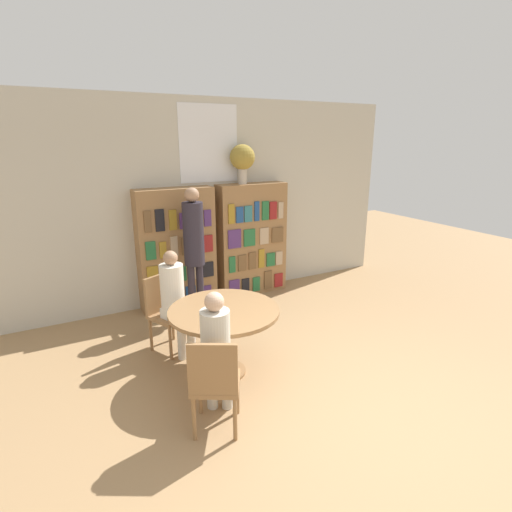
# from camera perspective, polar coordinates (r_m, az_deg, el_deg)

# --- Properties ---
(ground_plane) EXTENTS (16.00, 16.00, 0.00)m
(ground_plane) POSITION_cam_1_polar(r_m,az_deg,el_deg) (3.99, 14.30, -21.54)
(ground_plane) COLOR #9E7A51
(wall_back) EXTENTS (6.40, 0.07, 3.00)m
(wall_back) POSITION_cam_1_polar(r_m,az_deg,el_deg) (6.15, -6.61, 7.76)
(wall_back) COLOR beige
(wall_back) RESTS_ON ground_plane
(bookshelf_left) EXTENTS (1.11, 0.34, 1.76)m
(bookshelf_left) POSITION_cam_1_polar(r_m,az_deg,el_deg) (5.90, -11.25, 0.94)
(bookshelf_left) COLOR olive
(bookshelf_left) RESTS_ON ground_plane
(bookshelf_right) EXTENTS (1.11, 0.34, 1.76)m
(bookshelf_right) POSITION_cam_1_polar(r_m,az_deg,el_deg) (6.35, -0.61, 2.37)
(bookshelf_right) COLOR olive
(bookshelf_right) RESTS_ON ground_plane
(flower_vase) EXTENTS (0.37, 0.37, 0.58)m
(flower_vase) POSITION_cam_1_polar(r_m,az_deg,el_deg) (6.10, -1.96, 13.74)
(flower_vase) COLOR #B7AD9E
(flower_vase) RESTS_ON bookshelf_right
(reading_table) EXTENTS (1.15, 1.15, 0.74)m
(reading_table) POSITION_cam_1_polar(r_m,az_deg,el_deg) (4.20, -4.58, -9.18)
(reading_table) COLOR olive
(reading_table) RESTS_ON ground_plane
(chair_near_camera) EXTENTS (0.54, 0.54, 0.90)m
(chair_near_camera) POSITION_cam_1_polar(r_m,az_deg,el_deg) (3.47, -5.92, -17.32)
(chair_near_camera) COLOR olive
(chair_near_camera) RESTS_ON ground_plane
(chair_left_side) EXTENTS (0.53, 0.53, 0.90)m
(chair_left_side) POSITION_cam_1_polar(r_m,az_deg,el_deg) (4.84, -12.77, -7.33)
(chair_left_side) COLOR olive
(chair_left_side) RESTS_ON ground_plane
(seated_reader_left) EXTENTS (0.38, 0.41, 1.23)m
(seated_reader_left) POSITION_cam_1_polar(r_m,az_deg,el_deg) (4.64, -11.46, -5.69)
(seated_reader_left) COLOR silver
(seated_reader_left) RESTS_ON ground_plane
(seated_reader_right) EXTENTS (0.37, 0.40, 1.23)m
(seated_reader_right) POSITION_cam_1_polar(r_m,az_deg,el_deg) (3.52, -5.68, -13.10)
(seated_reader_right) COLOR beige
(seated_reader_right) RESTS_ON ground_plane
(librarian_standing) EXTENTS (0.28, 0.55, 1.82)m
(librarian_standing) POSITION_cam_1_polar(r_m,az_deg,el_deg) (5.41, -8.88, 2.14)
(librarian_standing) COLOR #28232D
(librarian_standing) RESTS_ON ground_plane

